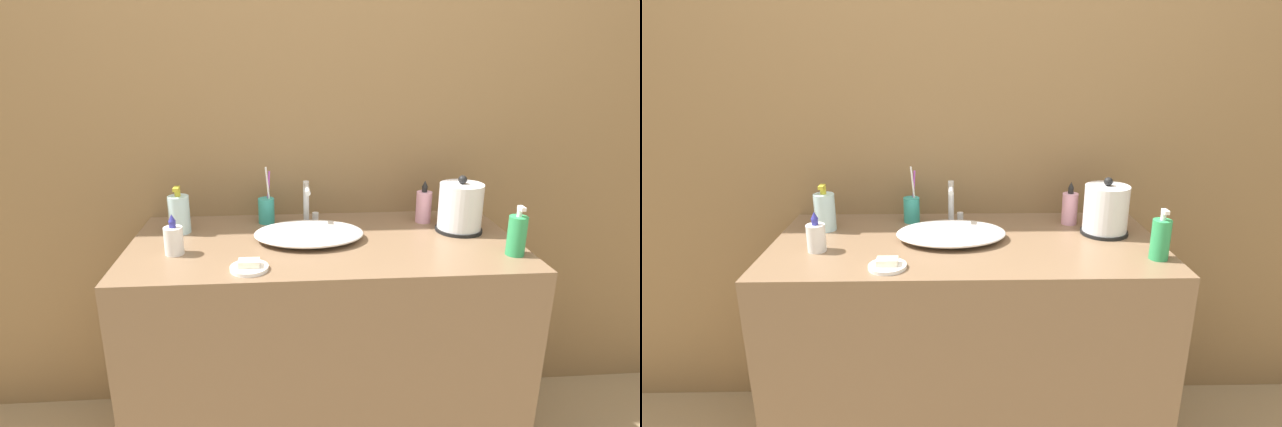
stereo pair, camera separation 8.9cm
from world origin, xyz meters
TOP-DOWN VIEW (x-y plane):
  - wall_back at (0.00, 0.65)m, footprint 6.00×0.04m
  - vanity_counter at (0.00, 0.31)m, footprint 1.33×0.63m
  - sink_basin at (-0.05, 0.33)m, footprint 0.38×0.27m
  - faucet at (-0.05, 0.49)m, footprint 0.06×0.15m
  - electric_kettle at (0.50, 0.38)m, footprint 0.17×0.17m
  - toothbrush_cup at (-0.20, 0.53)m, footprint 0.06×0.06m
  - lotion_bottle at (-0.51, 0.44)m, footprint 0.07×0.07m
  - shampoo_bottle at (0.39, 0.49)m, footprint 0.06×0.06m
  - mouthwash_bottle at (0.60, 0.14)m, footprint 0.06×0.06m
  - hand_cream_bottle at (-0.49, 0.23)m, footprint 0.06×0.06m
  - soap_dish at (-0.24, 0.09)m, footprint 0.12×0.12m

SIDE VIEW (x-z plane):
  - vanity_counter at x=0.00m, z-range 0.00..0.84m
  - soap_dish at x=-0.24m, z-range 0.83..0.86m
  - sink_basin at x=-0.05m, z-range 0.84..0.88m
  - hand_cream_bottle at x=-0.49m, z-range 0.82..0.95m
  - toothbrush_cup at x=-0.20m, z-range 0.78..1.00m
  - shampoo_bottle at x=0.39m, z-range 0.82..0.98m
  - mouthwash_bottle at x=0.60m, z-range 0.82..0.99m
  - lotion_bottle at x=-0.51m, z-range 0.82..0.99m
  - electric_kettle at x=0.50m, z-range 0.82..1.02m
  - faucet at x=-0.05m, z-range 0.85..1.01m
  - wall_back at x=0.00m, z-range 0.00..2.60m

